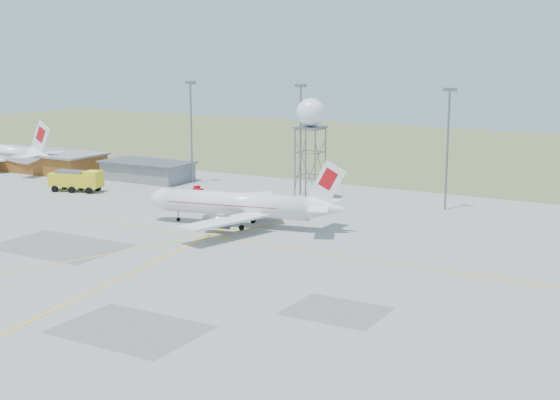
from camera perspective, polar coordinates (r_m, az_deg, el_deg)
The scene contains 11 objects.
ground at distance 88.15m, azimuth -13.72°, elevation -7.05°, with size 400.00×400.00×0.00m, color #9B9C96.
grass_strip at distance 210.08m, azimuth 13.70°, elevation 3.39°, with size 400.00×120.00×0.03m, color #5C6F3D.
building_orange at distance 182.69m, azimuth -17.34°, elevation 2.77°, with size 33.00×12.00×4.30m.
building_grey at distance 163.54m, azimuth -9.67°, elevation 2.13°, with size 19.00×10.00×3.90m.
mast_a at distance 157.69m, azimuth -6.52°, elevation 5.58°, with size 2.20×0.50×20.50m.
mast_b at distance 144.23m, azimuth 1.52°, elevation 5.14°, with size 2.20×0.50×20.50m.
mast_c at distance 133.16m, azimuth 12.18°, elevation 4.41°, with size 2.20×0.50×20.50m.
airliner_main at distance 119.45m, azimuth -2.97°, elevation -0.36°, with size 31.64×30.28×10.82m.
radar_tower at distance 139.14m, azimuth 2.23°, elevation 4.16°, with size 5.04×5.04×18.25m.
fire_truck at distance 153.36m, azimuth -14.60°, elevation 1.33°, with size 10.69×6.07×4.06m.
baggage_tug at distance 147.01m, azimuth -6.01°, elevation 0.67°, with size 2.27×2.13×1.50m.
Camera 1 is at (58.83, -59.87, 26.93)m, focal length 50.00 mm.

